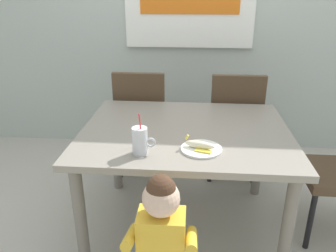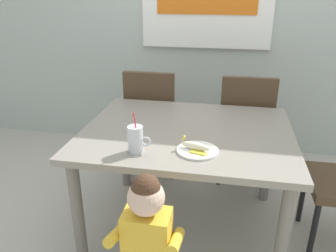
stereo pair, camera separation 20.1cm
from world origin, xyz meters
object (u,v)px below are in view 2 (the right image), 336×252
object	(u,v)px
milk_cup	(136,141)
snack_plate	(197,150)
dining_table	(187,143)
dining_chair_left	(153,116)
toddler_standing	(147,234)
dining_chair_right	(245,123)
peeled_banana	(196,147)

from	to	relation	value
milk_cup	snack_plate	xyz separation A→B (m)	(0.33, 0.07, -0.06)
dining_table	milk_cup	size ratio (longest dim) A/B	5.31
dining_chair_left	toddler_standing	bearing A→B (deg)	102.31
dining_table	dining_chair_left	world-z (taller)	dining_chair_left
dining_chair_left	dining_chair_right	bearing A→B (deg)	179.20
dining_chair_right	dining_chair_left	bearing A→B (deg)	-0.80
dining_table	dining_chair_left	distance (m)	0.84
milk_cup	peeled_banana	bearing A→B (deg)	11.37
dining_chair_right	toddler_standing	size ratio (longest dim) A/B	1.15
dining_table	peeled_banana	xyz separation A→B (m)	(0.09, -0.30, 0.13)
snack_plate	peeled_banana	xyz separation A→B (m)	(-0.01, -0.00, 0.03)
dining_chair_right	peeled_banana	world-z (taller)	dining_chair_right
peeled_banana	dining_chair_right	bearing A→B (deg)	73.23
dining_chair_right	toddler_standing	world-z (taller)	dining_chair_right
snack_plate	peeled_banana	distance (m)	0.03
milk_cup	peeled_banana	xyz separation A→B (m)	(0.32, 0.06, -0.04)
dining_chair_right	snack_plate	distance (m)	1.07
dining_chair_right	peeled_banana	bearing A→B (deg)	73.23
dining_table	toddler_standing	xyz separation A→B (m)	(-0.08, -0.73, -0.13)
dining_chair_left	milk_cup	xyz separation A→B (m)	(0.17, -1.09, 0.28)
toddler_standing	milk_cup	size ratio (longest dim) A/B	3.39
dining_chair_left	milk_cup	world-z (taller)	milk_cup
dining_chair_left	milk_cup	distance (m)	1.13
dining_table	snack_plate	bearing A→B (deg)	-71.62
milk_cup	peeled_banana	size ratio (longest dim) A/B	1.41
toddler_standing	milk_cup	distance (m)	0.49
dining_chair_left	peeled_banana	xyz separation A→B (m)	(0.49, -1.02, 0.24)
dining_chair_left	peeled_banana	bearing A→B (deg)	115.66
snack_plate	peeled_banana	world-z (taller)	peeled_banana
dining_chair_left	peeled_banana	world-z (taller)	dining_chair_left
dining_chair_right	snack_plate	world-z (taller)	dining_chair_right
dining_chair_left	milk_cup	size ratio (longest dim) A/B	3.89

